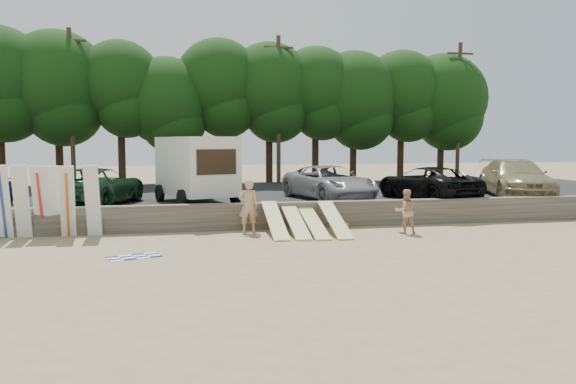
% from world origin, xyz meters
% --- Properties ---
extents(ground, '(120.00, 120.00, 0.00)m').
position_xyz_m(ground, '(0.00, 0.00, 0.00)').
color(ground, tan).
rests_on(ground, ground).
extents(seawall, '(44.00, 0.50, 1.00)m').
position_xyz_m(seawall, '(0.00, 3.00, 0.50)').
color(seawall, '#6B6356').
rests_on(seawall, ground).
extents(parking_lot, '(44.00, 14.50, 0.70)m').
position_xyz_m(parking_lot, '(0.00, 10.50, 0.35)').
color(parking_lot, '#282828').
rests_on(parking_lot, ground).
extents(treeline, '(33.71, 6.64, 9.22)m').
position_xyz_m(treeline, '(-0.25, 17.50, 6.57)').
color(treeline, '#382616').
rests_on(treeline, parking_lot).
extents(utility_poles, '(25.80, 0.26, 9.00)m').
position_xyz_m(utility_poles, '(2.00, 16.00, 5.43)').
color(utility_poles, '#473321').
rests_on(utility_poles, parking_lot).
extents(box_trailer, '(3.57, 4.91, 2.82)m').
position_xyz_m(box_trailer, '(-3.41, 6.25, 2.28)').
color(box_trailer, silver).
rests_on(box_trailer, parking_lot).
extents(car_1, '(4.08, 6.08, 1.55)m').
position_xyz_m(car_1, '(-7.52, 6.21, 1.47)').
color(car_1, '#13361D').
rests_on(car_1, parking_lot).
extents(car_2, '(3.80, 5.96, 1.53)m').
position_xyz_m(car_2, '(2.59, 6.54, 1.47)').
color(car_2, '#96959A').
rests_on(car_2, parking_lot).
extents(car_3, '(3.59, 5.77, 1.49)m').
position_xyz_m(car_3, '(6.93, 5.58, 1.44)').
color(car_3, black).
rests_on(car_3, parking_lot).
extents(car_4, '(4.25, 6.58, 1.77)m').
position_xyz_m(car_4, '(11.68, 6.04, 1.59)').
color(car_4, '#988D60').
rests_on(car_4, parking_lot).
extents(surfboard_upright_0, '(0.52, 0.60, 2.56)m').
position_xyz_m(surfboard_upright_0, '(-10.09, 2.52, 1.28)').
color(surfboard_upright_0, white).
rests_on(surfboard_upright_0, ground).
extents(surfboard_upright_1, '(0.51, 0.65, 2.55)m').
position_xyz_m(surfboard_upright_1, '(-9.47, 2.48, 1.27)').
color(surfboard_upright_1, white).
rests_on(surfboard_upright_1, ground).
extents(surfboard_upright_2, '(0.53, 0.77, 2.52)m').
position_xyz_m(surfboard_upright_2, '(-8.90, 2.64, 1.26)').
color(surfboard_upright_2, white).
rests_on(surfboard_upright_2, ground).
extents(surfboard_upright_3, '(0.54, 0.81, 2.51)m').
position_xyz_m(surfboard_upright_3, '(-8.49, 2.63, 1.26)').
color(surfboard_upright_3, white).
rests_on(surfboard_upright_3, ground).
extents(surfboard_upright_4, '(0.60, 0.83, 2.52)m').
position_xyz_m(surfboard_upright_4, '(-7.97, 2.39, 1.26)').
color(surfboard_upright_4, white).
rests_on(surfboard_upright_4, ground).
extents(surfboard_upright_5, '(0.52, 0.72, 2.53)m').
position_xyz_m(surfboard_upright_5, '(-7.14, 2.37, 1.27)').
color(surfboard_upright_5, white).
rests_on(surfboard_upright_5, ground).
extents(surfboard_low_0, '(0.56, 2.85, 1.07)m').
position_xyz_m(surfboard_low_0, '(-0.83, 1.53, 0.53)').
color(surfboard_low_0, '#FAF09E').
rests_on(surfboard_low_0, ground).
extents(surfboard_low_1, '(0.56, 2.89, 0.94)m').
position_xyz_m(surfboard_low_1, '(-0.08, 1.49, 0.47)').
color(surfboard_low_1, '#FAF09E').
rests_on(surfboard_low_1, ground).
extents(surfboard_low_2, '(0.56, 2.92, 0.83)m').
position_xyz_m(surfboard_low_2, '(0.56, 1.40, 0.42)').
color(surfboard_low_2, '#FAF09E').
rests_on(surfboard_low_2, ground).
extents(surfboard_low_3, '(0.56, 2.86, 1.05)m').
position_xyz_m(surfboard_low_3, '(1.33, 1.32, 0.52)').
color(surfboard_low_3, '#FAF09E').
rests_on(surfboard_low_3, ground).
extents(beachgoer_a, '(0.72, 0.48, 1.96)m').
position_xyz_m(beachgoer_a, '(-1.70, 2.17, 0.98)').
color(beachgoer_a, tan).
rests_on(beachgoer_a, ground).
extents(beachgoer_b, '(0.82, 0.66, 1.61)m').
position_xyz_m(beachgoer_b, '(3.87, 0.89, 0.81)').
color(beachgoer_b, tan).
rests_on(beachgoer_b, ground).
extents(cooler, '(0.39, 0.31, 0.32)m').
position_xyz_m(cooler, '(0.47, 2.20, 0.16)').
color(cooler, '#227E39').
rests_on(cooler, ground).
extents(gear_bag, '(0.31, 0.27, 0.22)m').
position_xyz_m(gear_bag, '(2.01, 2.40, 0.11)').
color(gear_bag, orange).
rests_on(gear_bag, ground).
extents(beach_towel, '(1.91, 1.91, 0.00)m').
position_xyz_m(beach_towel, '(-5.51, -1.45, 0.01)').
color(beach_towel, white).
rests_on(beach_towel, ground).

